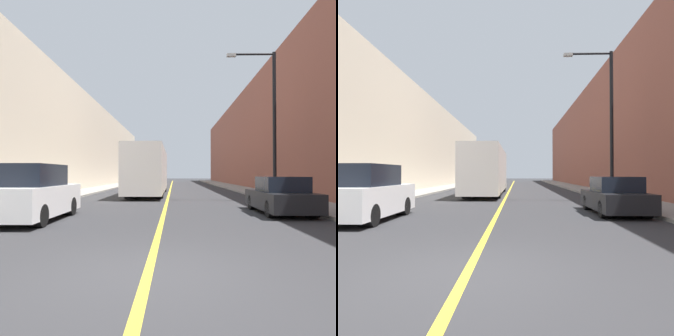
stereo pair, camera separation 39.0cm
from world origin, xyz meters
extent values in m
plane|color=#2D2D30|center=(0.00, 0.00, 0.00)|extent=(200.00, 200.00, 0.00)
cube|color=gray|center=(-6.97, 30.00, 0.07)|extent=(2.61, 72.00, 0.14)
cube|color=gray|center=(6.97, 30.00, 0.07)|extent=(2.61, 72.00, 0.14)
cube|color=beige|center=(-10.28, 30.00, 4.81)|extent=(4.00, 72.00, 9.62)
cube|color=brown|center=(10.28, 30.00, 5.55)|extent=(4.00, 72.00, 11.10)
cube|color=gold|center=(0.00, 30.00, 0.00)|extent=(0.16, 72.00, 0.01)
cube|color=silver|center=(-1.51, 19.51, 1.84)|extent=(2.42, 12.71, 3.13)
cube|color=black|center=(-1.51, 13.19, 2.39)|extent=(2.06, 0.04, 1.41)
cylinder|color=black|center=(-2.45, 15.57, 0.46)|extent=(0.53, 0.92, 0.92)
cylinder|color=black|center=(-0.56, 15.57, 0.46)|extent=(0.53, 0.92, 0.92)
cylinder|color=black|center=(-2.45, 23.45, 0.46)|extent=(0.53, 0.92, 0.92)
cylinder|color=black|center=(-0.56, 23.45, 0.46)|extent=(0.53, 0.92, 0.92)
cube|color=silver|center=(-4.36, 5.80, 0.68)|extent=(1.97, 4.49, 0.96)
cube|color=black|center=(-4.36, 5.58, 1.52)|extent=(1.74, 2.47, 0.72)
cylinder|color=black|center=(-3.59, 4.41, 0.34)|extent=(0.43, 0.68, 0.68)
cylinder|color=black|center=(-5.13, 7.20, 0.34)|extent=(0.43, 0.68, 0.68)
cylinder|color=black|center=(-3.59, 7.20, 0.34)|extent=(0.43, 0.68, 0.68)
cube|color=black|center=(4.58, 7.93, 0.53)|extent=(1.79, 4.35, 0.68)
cube|color=black|center=(4.58, 7.72, 1.16)|extent=(1.58, 1.96, 0.58)
cube|color=black|center=(4.58, 5.79, 0.65)|extent=(1.52, 0.04, 0.31)
cylinder|color=black|center=(3.88, 6.58, 0.31)|extent=(0.39, 0.62, 0.62)
cylinder|color=black|center=(5.28, 6.58, 0.31)|extent=(0.39, 0.62, 0.62)
cylinder|color=black|center=(3.88, 9.28, 0.31)|extent=(0.39, 0.62, 0.62)
cylinder|color=black|center=(5.28, 9.28, 0.31)|extent=(0.39, 0.62, 0.62)
cylinder|color=black|center=(5.97, 13.11, 4.23)|extent=(0.20, 0.20, 8.19)
cylinder|color=black|center=(4.78, 13.11, 8.22)|extent=(2.38, 0.12, 0.12)
cube|color=#999993|center=(3.59, 13.11, 8.17)|extent=(0.50, 0.24, 0.16)
camera|label=1|loc=(0.42, -5.08, 1.57)|focal=35.00mm
camera|label=2|loc=(0.81, -5.07, 1.57)|focal=35.00mm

